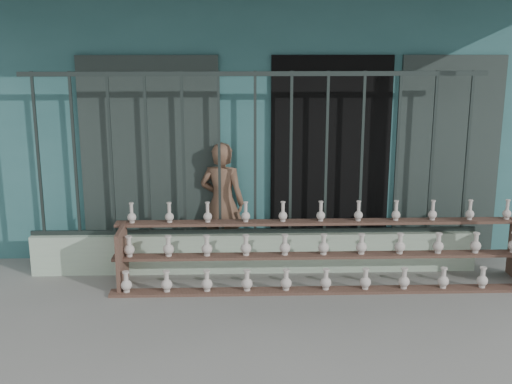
{
  "coord_description": "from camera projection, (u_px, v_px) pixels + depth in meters",
  "views": [
    {
      "loc": [
        -0.22,
        -5.6,
        2.63
      ],
      "look_at": [
        0.0,
        1.0,
        1.0
      ],
      "focal_mm": 45.0,
      "sensor_mm": 36.0,
      "label": 1
    }
  ],
  "objects": [
    {
      "name": "elderly_woman",
      "position": [
        222.0,
        203.0,
        7.47
      ],
      "size": [
        0.59,
        0.46,
        1.43
      ],
      "primitive_type": "imported",
      "rotation": [
        0.0,
        0.0,
        2.9
      ],
      "color": "brown",
      "rests_on": "ground"
    },
    {
      "name": "shelf_rack",
      "position": [
        323.0,
        252.0,
        6.87
      ],
      "size": [
        4.5,
        0.68,
        0.85
      ],
      "color": "brown",
      "rests_on": "ground"
    },
    {
      "name": "security_fence",
      "position": [
        255.0,
        154.0,
        7.01
      ],
      "size": [
        5.0,
        0.04,
        1.8
      ],
      "color": "#283330",
      "rests_on": "parapet_wall"
    },
    {
      "name": "parapet_wall",
      "position": [
        255.0,
        252.0,
        7.28
      ],
      "size": [
        5.0,
        0.2,
        0.45
      ],
      "primitive_type": "cube",
      "color": "#B0CBAE",
      "rests_on": "ground"
    },
    {
      "name": "workshop_building",
      "position": [
        249.0,
        102.0,
        9.78
      ],
      "size": [
        7.4,
        6.6,
        3.21
      ],
      "color": "#306566",
      "rests_on": "ground"
    },
    {
      "name": "ground",
      "position": [
        260.0,
        320.0,
        6.07
      ],
      "size": [
        60.0,
        60.0,
        0.0
      ],
      "primitive_type": "plane",
      "color": "slate"
    }
  ]
}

